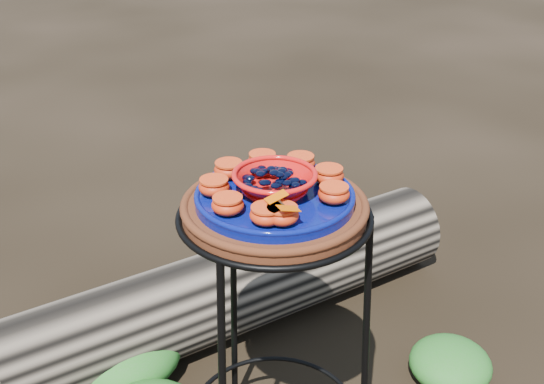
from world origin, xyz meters
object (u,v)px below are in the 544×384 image
cobalt_plate (275,198)px  red_bowl (275,183)px  plant_stand (274,350)px  terracotta_saucer (275,209)px  driftwood_log (238,287)px

cobalt_plate → red_bowl: 0.03m
plant_stand → red_bowl: 0.42m
plant_stand → cobalt_plate: bearing=0.0°
red_bowl → cobalt_plate: bearing=0.0°
terracotta_saucer → driftwood_log: terracotta_saucer is taller
red_bowl → driftwood_log: size_ratio=0.11×
plant_stand → red_bowl: size_ratio=4.35×
cobalt_plate → red_bowl: (0.00, 0.00, 0.03)m
terracotta_saucer → red_bowl: size_ratio=2.33×
cobalt_plate → driftwood_log: bearing=72.4°
plant_stand → terracotta_saucer: bearing=0.0°
plant_stand → driftwood_log: size_ratio=0.48×
plant_stand → terracotta_saucer: (0.00, 0.00, 0.37)m
cobalt_plate → driftwood_log: (0.17, 0.53, -0.60)m
cobalt_plate → terracotta_saucer: bearing=0.0°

